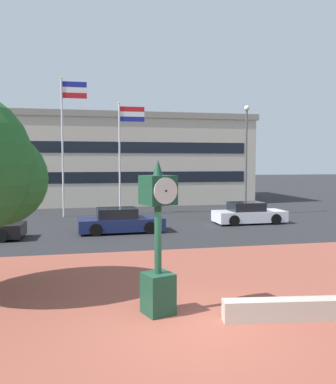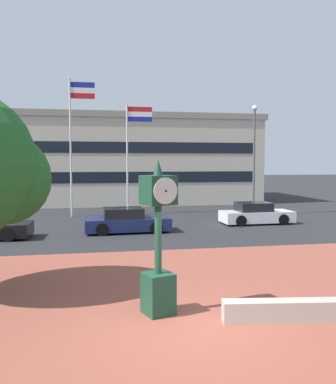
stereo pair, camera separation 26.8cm
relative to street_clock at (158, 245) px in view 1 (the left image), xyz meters
name	(u,v)px [view 1 (the left image)]	position (x,y,z in m)	size (l,w,h in m)	color
ground_plane	(196,331)	(0.60, -1.21, -1.70)	(200.00, 200.00, 0.00)	#262628
plaza_brick_paving	(173,299)	(0.60, 0.97, -1.70)	(44.00, 12.37, 0.01)	brown
planter_wall	(291,310)	(2.95, -1.06, -1.45)	(3.20, 0.40, 0.50)	#ADA393
street_clock	(158,245)	(0.00, 0.00, 0.00)	(0.89, 0.92, 3.75)	#19422D
car_street_near	(120,222)	(0.23, 11.89, -1.13)	(4.46, 2.03, 1.28)	navy
car_street_far	(249,214)	(8.06, 13.45, -1.13)	(4.25, 1.88, 1.28)	silver
flagpole_primary	(65,134)	(-2.66, 18.77, 3.81)	(1.70, 0.14, 9.21)	silver
flagpole_secondary	(123,147)	(1.13, 18.77, 2.97)	(1.79, 0.14, 7.69)	silver
civic_building	(123,160)	(2.31, 29.89, 2.18)	(22.16, 11.88, 7.75)	beige
street_lamp_post	(246,150)	(9.36, 17.04, 2.80)	(0.36, 0.36, 7.48)	#4C4C51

